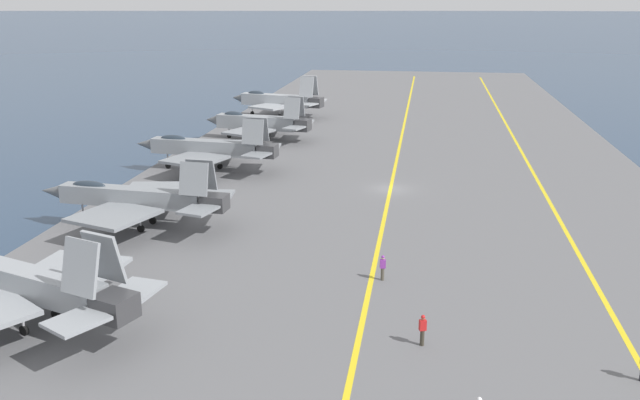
{
  "coord_description": "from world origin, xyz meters",
  "views": [
    {
      "loc": [
        -66.11,
        -3.19,
        18.95
      ],
      "look_at": [
        -13.21,
        5.14,
        2.9
      ],
      "focal_mm": 38.0,
      "sensor_mm": 36.0,
      "label": 1
    }
  ],
  "objects_px": {
    "parked_jet_fourth": "(208,148)",
    "crew_purple_vest": "(383,267)",
    "crew_red_vest": "(423,329)",
    "parked_jet_sixth": "(278,100)",
    "parked_jet_fifth": "(259,123)",
    "parked_jet_second": "(26,282)",
    "parked_jet_third": "(136,198)"
  },
  "relations": [
    {
      "from": "parked_jet_third",
      "to": "parked_jet_sixth",
      "type": "bearing_deg",
      "value": 0.21
    },
    {
      "from": "parked_jet_fourth",
      "to": "crew_purple_vest",
      "type": "distance_m",
      "value": 34.69
    },
    {
      "from": "parked_jet_fourth",
      "to": "parked_jet_sixth",
      "type": "xyz_separation_m",
      "value": [
        36.4,
        0.09,
        0.03
      ]
    },
    {
      "from": "parked_jet_fourth",
      "to": "crew_red_vest",
      "type": "relative_size",
      "value": 9.02
    },
    {
      "from": "parked_jet_second",
      "to": "parked_jet_fifth",
      "type": "bearing_deg",
      "value": -0.34
    },
    {
      "from": "parked_jet_fifth",
      "to": "crew_red_vest",
      "type": "relative_size",
      "value": 8.18
    },
    {
      "from": "crew_purple_vest",
      "to": "parked_jet_fifth",
      "type": "bearing_deg",
      "value": 23.7
    },
    {
      "from": "parked_jet_fifth",
      "to": "parked_jet_sixth",
      "type": "bearing_deg",
      "value": 4.38
    },
    {
      "from": "parked_jet_sixth",
      "to": "crew_red_vest",
      "type": "height_order",
      "value": "parked_jet_sixth"
    },
    {
      "from": "parked_jet_sixth",
      "to": "parked_jet_fourth",
      "type": "bearing_deg",
      "value": -179.86
    },
    {
      "from": "parked_jet_third",
      "to": "parked_jet_sixth",
      "type": "height_order",
      "value": "parked_jet_sixth"
    },
    {
      "from": "parked_jet_third",
      "to": "crew_purple_vest",
      "type": "relative_size",
      "value": 9.35
    },
    {
      "from": "parked_jet_sixth",
      "to": "crew_purple_vest",
      "type": "xyz_separation_m",
      "value": [
        -63.85,
        -21.24,
        -1.67
      ]
    },
    {
      "from": "parked_jet_third",
      "to": "parked_jet_fifth",
      "type": "distance_m",
      "value": 37.23
    },
    {
      "from": "parked_jet_second",
      "to": "parked_jet_fifth",
      "type": "xyz_separation_m",
      "value": [
        54.86,
        -0.32,
        -0.31
      ]
    },
    {
      "from": "parked_jet_second",
      "to": "parked_jet_fifth",
      "type": "distance_m",
      "value": 54.86
    },
    {
      "from": "parked_jet_third",
      "to": "parked_jet_fourth",
      "type": "relative_size",
      "value": 1.01
    },
    {
      "from": "parked_jet_second",
      "to": "parked_jet_fourth",
      "type": "bearing_deg",
      "value": 1.57
    },
    {
      "from": "parked_jet_fifth",
      "to": "parked_jet_sixth",
      "type": "relative_size",
      "value": 0.95
    },
    {
      "from": "parked_jet_fifth",
      "to": "parked_jet_fourth",
      "type": "bearing_deg",
      "value": 175.65
    },
    {
      "from": "parked_jet_third",
      "to": "parked_jet_fourth",
      "type": "height_order",
      "value": "parked_jet_fourth"
    },
    {
      "from": "crew_purple_vest",
      "to": "parked_jet_fourth",
      "type": "bearing_deg",
      "value": 37.62
    },
    {
      "from": "parked_jet_sixth",
      "to": "parked_jet_fifth",
      "type": "bearing_deg",
      "value": -175.62
    },
    {
      "from": "parked_jet_fifth",
      "to": "crew_purple_vest",
      "type": "relative_size",
      "value": 8.35
    },
    {
      "from": "parked_jet_third",
      "to": "parked_jet_fourth",
      "type": "distance_m",
      "value": 19.53
    },
    {
      "from": "parked_jet_third",
      "to": "parked_jet_sixth",
      "type": "distance_m",
      "value": 55.93
    },
    {
      "from": "parked_jet_fourth",
      "to": "crew_purple_vest",
      "type": "relative_size",
      "value": 9.21
    },
    {
      "from": "parked_jet_fifth",
      "to": "parked_jet_second",
      "type": "bearing_deg",
      "value": 179.66
    },
    {
      "from": "parked_jet_fourth",
      "to": "parked_jet_fifth",
      "type": "xyz_separation_m",
      "value": [
        17.68,
        -1.34,
        -0.28
      ]
    },
    {
      "from": "crew_red_vest",
      "to": "crew_purple_vest",
      "type": "xyz_separation_m",
      "value": [
        8.73,
        2.79,
        -0.02
      ]
    },
    {
      "from": "crew_red_vest",
      "to": "crew_purple_vest",
      "type": "relative_size",
      "value": 1.02
    },
    {
      "from": "parked_jet_sixth",
      "to": "crew_red_vest",
      "type": "xyz_separation_m",
      "value": [
        -72.58,
        -24.03,
        -1.65
      ]
    }
  ]
}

